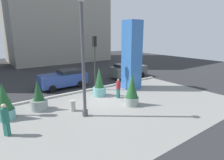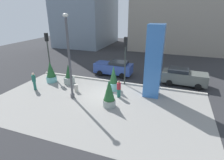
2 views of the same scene
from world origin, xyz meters
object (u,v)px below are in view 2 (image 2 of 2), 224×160
Objects in this scene: potted_plant_near_left at (114,80)px; potted_plant_mid_plaza at (51,73)px; potted_plant_by_pillar at (69,76)px; concrete_bollard at (76,88)px; pedestrian_on_sidewalk at (119,88)px; traffic_light_corner at (48,48)px; car_intersection at (114,68)px; lamp_post at (69,60)px; car_far_lane at (184,77)px; potted_plant_curbside at (109,94)px; art_pillar_blue at (154,62)px; traffic_light_far_side at (125,54)px; pedestrian_crossing at (34,80)px.

potted_plant_near_left is 7.00m from potted_plant_mid_plaza.
concrete_bollard is at bearing -41.67° from potted_plant_by_pillar.
pedestrian_on_sidewalk is (7.96, -1.03, -0.18)m from potted_plant_mid_plaza.
potted_plant_by_pillar is at bearing -23.07° from traffic_light_corner.
concrete_bollard is 6.08m from car_intersection.
lamp_post reaches higher than traffic_light_corner.
car_intersection is at bearing 176.45° from car_far_lane.
traffic_light_corner is 15.13m from car_far_lane.
pedestrian_on_sidewalk is at bearing 83.55° from potted_plant_curbside.
concrete_bollard is 0.47× the size of pedestrian_on_sidewalk.
art_pillar_blue is 7.56m from concrete_bollard.
concrete_bollard is at bearing 158.57° from potted_plant_curbside.
traffic_light_far_side reaches higher than potted_plant_mid_plaza.
car_intersection is at bearing 78.19° from lamp_post.
pedestrian_on_sidewalk is (-5.42, -5.02, -0.00)m from car_far_lane.
potted_plant_near_left is 4.94m from potted_plant_by_pillar.
traffic_light_far_side reaches higher than car_intersection.
lamp_post is 6.92m from traffic_light_corner.
pedestrian_on_sidewalk is 0.91× the size of pedestrian_crossing.
traffic_light_far_side is (7.63, 2.02, 2.24)m from potted_plant_mid_plaza.
potted_plant_curbside is at bearing -20.34° from potted_plant_mid_plaza.
art_pillar_blue is 5.05m from car_far_lane.
lamp_post is at bearing -127.73° from traffic_light_far_side.
lamp_post is 3.14× the size of potted_plant_mid_plaza.
traffic_light_corner is (-1.37, 1.70, 2.27)m from potted_plant_mid_plaza.
concrete_bollard is at bearing -19.20° from potted_plant_mid_plaza.
potted_plant_by_pillar is 6.49m from potted_plant_curbside.
pedestrian_crossing is (-4.05, -0.94, 0.60)m from concrete_bollard.
potted_plant_near_left is at bearing 103.34° from potted_plant_curbside.
potted_plant_curbside is 8.27m from potted_plant_mid_plaza.
potted_plant_near_left is 4.39m from car_intersection.
potted_plant_by_pillar is 0.43× the size of traffic_light_far_side.
pedestrian_crossing is at bearing 176.77° from lamp_post.
traffic_light_far_side is 3.91m from pedestrian_on_sidewalk.
traffic_light_far_side is at bearing 2.05° from traffic_light_corner.
art_pillar_blue is 3.60× the size of pedestrian_crossing.
potted_plant_mid_plaza is 3.01× the size of concrete_bollard.
car_intersection reaches higher than pedestrian_on_sidewalk.
traffic_light_corner is at bearing -158.25° from car_intersection.
car_far_lane reaches higher than pedestrian_on_sidewalk.
traffic_light_corner is at bearing -177.95° from traffic_light_far_side.
art_pillar_blue reaches higher than concrete_bollard.
potted_plant_curbside is 8.01m from pedestrian_crossing.
concrete_bollard is at bearing -175.83° from pedestrian_on_sidewalk.
potted_plant_near_left reaches higher than potted_plant_curbside.
lamp_post is 5.39m from potted_plant_mid_plaza.
lamp_post reaches higher than potted_plant_near_left.
traffic_light_far_side is 6.54m from car_far_lane.
pedestrian_crossing is (-5.81, -6.74, 0.09)m from car_intersection.
potted_plant_curbside reaches higher than car_far_lane.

